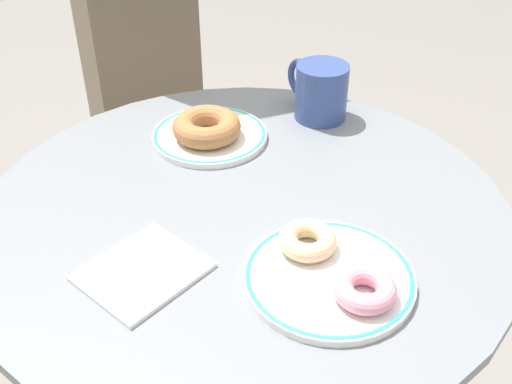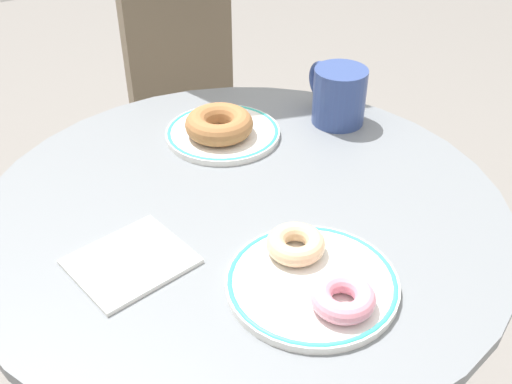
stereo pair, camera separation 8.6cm
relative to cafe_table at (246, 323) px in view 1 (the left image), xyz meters
The scene contains 8 objects.
cafe_table is the anchor object (origin of this frame).
plate_left 0.31m from the cafe_table, 163.69° to the left, with size 0.19×0.19×0.01m.
plate_right 0.31m from the cafe_table, ahead, with size 0.21×0.21×0.01m.
donut_cinnamon 0.33m from the cafe_table, 165.92° to the left, with size 0.11×0.11×0.04m, color #A36B3D.
donut_pink_frosted 0.35m from the cafe_table, ahead, with size 0.07×0.07×0.02m, color pink.
donut_glazed 0.30m from the cafe_table, ahead, with size 0.07×0.07×0.02m, color #E0B789.
paper_napkin 0.31m from the cafe_table, 75.32° to the right, with size 0.12×0.14×0.01m, color white.
coffee_mug 0.41m from the cafe_table, 119.87° to the left, with size 0.13×0.09×0.10m.
Camera 1 is at (0.57, -0.37, 1.26)m, focal length 42.83 mm.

